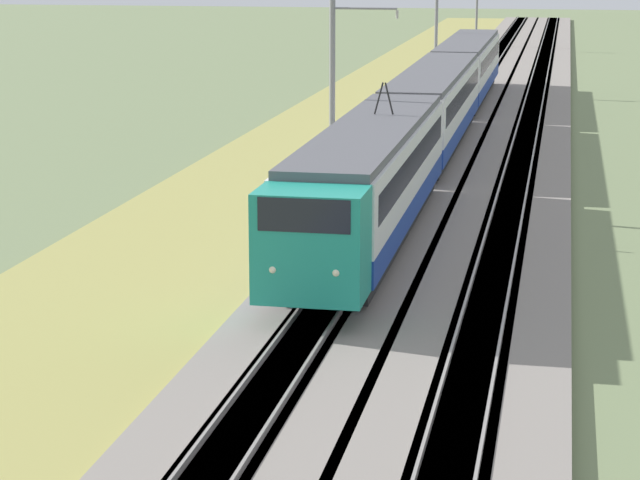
% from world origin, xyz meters
% --- Properties ---
extents(ballast_main, '(240.00, 4.40, 0.30)m').
position_xyz_m(ballast_main, '(50.00, 0.00, 0.15)').
color(ballast_main, gray).
rests_on(ballast_main, ground).
extents(ballast_adjacent, '(240.00, 4.40, 0.30)m').
position_xyz_m(ballast_adjacent, '(50.00, -4.16, 0.15)').
color(ballast_adjacent, gray).
rests_on(ballast_adjacent, ground).
extents(track_main, '(240.00, 1.57, 0.45)m').
position_xyz_m(track_main, '(50.00, 0.00, 0.16)').
color(track_main, '#4C4238').
rests_on(track_main, ground).
extents(track_adjacent, '(240.00, 1.57, 0.45)m').
position_xyz_m(track_adjacent, '(50.00, -4.16, 0.16)').
color(track_adjacent, '#4C4238').
rests_on(track_adjacent, ground).
extents(grass_verge, '(240.00, 8.91, 0.12)m').
position_xyz_m(grass_verge, '(50.00, 5.66, 0.06)').
color(grass_verge, '#99934C').
rests_on(grass_verge, ground).
extents(passenger_train, '(59.13, 2.84, 5.08)m').
position_xyz_m(passenger_train, '(55.18, 0.00, 2.38)').
color(passenger_train, teal).
rests_on(passenger_train, ground).
extents(catenary_mast_mid, '(0.22, 2.56, 8.21)m').
position_xyz_m(catenary_mast_mid, '(42.91, 2.51, 4.24)').
color(catenary_mast_mid, slate).
rests_on(catenary_mast_mid, ground).
extents(catenary_mast_far, '(0.22, 2.56, 7.89)m').
position_xyz_m(catenary_mast_far, '(80.67, 2.50, 4.08)').
color(catenary_mast_far, slate).
rests_on(catenary_mast_far, ground).
extents(catenary_mast_distant, '(0.22, 2.56, 7.87)m').
position_xyz_m(catenary_mast_distant, '(118.42, 2.50, 4.07)').
color(catenary_mast_distant, slate).
rests_on(catenary_mast_distant, ground).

